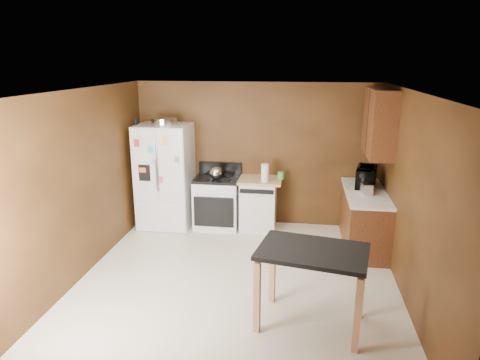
% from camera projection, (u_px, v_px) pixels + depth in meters
% --- Properties ---
extents(floor, '(4.50, 4.50, 0.00)m').
position_uv_depth(floor, '(237.00, 282.00, 5.70)').
color(floor, white).
rests_on(floor, ground).
extents(ceiling, '(4.50, 4.50, 0.00)m').
position_uv_depth(ceiling, '(236.00, 91.00, 5.02)').
color(ceiling, white).
rests_on(ceiling, ground).
extents(wall_back, '(4.20, 0.00, 4.20)m').
position_uv_depth(wall_back, '(256.00, 155.00, 7.50)').
color(wall_back, '#5A3517').
rests_on(wall_back, ground).
extents(wall_front, '(4.20, 0.00, 4.20)m').
position_uv_depth(wall_front, '(191.00, 281.00, 3.22)').
color(wall_front, '#5A3517').
rests_on(wall_front, ground).
extents(wall_left, '(0.00, 4.50, 4.50)m').
position_uv_depth(wall_left, '(80.00, 186.00, 5.66)').
color(wall_left, '#5A3517').
rests_on(wall_left, ground).
extents(wall_right, '(0.00, 4.50, 4.50)m').
position_uv_depth(wall_right, '(411.00, 200.00, 5.07)').
color(wall_right, '#5A3517').
rests_on(wall_right, ground).
extents(roasting_pan, '(0.44, 0.44, 0.11)m').
position_uv_depth(roasting_pan, '(164.00, 121.00, 7.22)').
color(roasting_pan, silver).
rests_on(roasting_pan, refrigerator).
extents(pen_cup, '(0.07, 0.07, 0.11)m').
position_uv_depth(pen_cup, '(136.00, 122.00, 7.18)').
color(pen_cup, black).
rests_on(pen_cup, refrigerator).
extents(kettle, '(0.21, 0.21, 0.21)m').
position_uv_depth(kettle, '(216.00, 173.00, 7.25)').
color(kettle, silver).
rests_on(kettle, gas_range).
extents(paper_towel, '(0.16, 0.16, 0.30)m').
position_uv_depth(paper_towel, '(265.00, 173.00, 7.10)').
color(paper_towel, white).
rests_on(paper_towel, dishwasher).
extents(green_canister, '(0.14, 0.14, 0.12)m').
position_uv_depth(green_canister, '(281.00, 176.00, 7.29)').
color(green_canister, green).
rests_on(green_canister, dishwasher).
extents(toaster, '(0.18, 0.25, 0.17)m').
position_uv_depth(toaster, '(366.00, 189.00, 6.44)').
color(toaster, silver).
rests_on(toaster, right_cabinets).
extents(microwave, '(0.47, 0.60, 0.29)m').
position_uv_depth(microwave, '(366.00, 178.00, 6.79)').
color(microwave, black).
rests_on(microwave, right_cabinets).
extents(refrigerator, '(0.90, 0.80, 1.80)m').
position_uv_depth(refrigerator, '(165.00, 176.00, 7.45)').
color(refrigerator, white).
rests_on(refrigerator, ground).
extents(gas_range, '(0.76, 0.68, 1.10)m').
position_uv_depth(gas_range, '(217.00, 201.00, 7.50)').
color(gas_range, white).
rests_on(gas_range, ground).
extents(dishwasher, '(0.78, 0.63, 0.89)m').
position_uv_depth(dishwasher, '(258.00, 203.00, 7.42)').
color(dishwasher, white).
rests_on(dishwasher, ground).
extents(right_cabinets, '(0.63, 1.58, 2.45)m').
position_uv_depth(right_cabinets, '(369.00, 190.00, 6.61)').
color(right_cabinets, brown).
rests_on(right_cabinets, ground).
extents(island, '(1.27, 0.96, 0.91)m').
position_uv_depth(island, '(312.00, 262.00, 4.59)').
color(island, black).
rests_on(island, ground).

